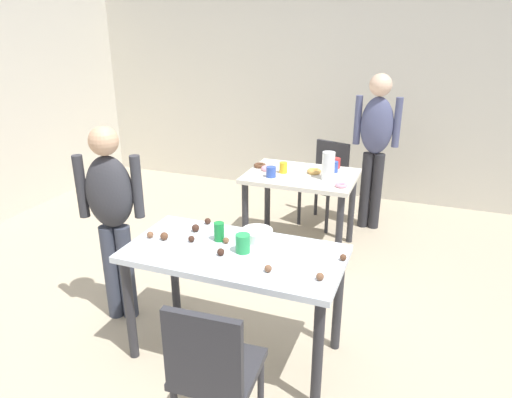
{
  "coord_description": "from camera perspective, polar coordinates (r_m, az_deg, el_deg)",
  "views": [
    {
      "loc": [
        1.11,
        -2.43,
        2.07
      ],
      "look_at": [
        0.04,
        0.41,
        0.9
      ],
      "focal_mm": 32.74,
      "sensor_mm": 36.0,
      "label": 1
    }
  ],
  "objects": [
    {
      "name": "cup_far_0",
      "position": [
        4.17,
        1.85,
        3.33
      ],
      "size": [
        0.09,
        0.09,
        0.1
      ],
      "primitive_type": "cylinder",
      "color": "#3351B2",
      "rests_on": "dining_table_far"
    },
    {
      "name": "cake_ball_6",
      "position": [
        2.58,
        7.83,
        -9.37
      ],
      "size": [
        0.04,
        0.04,
        0.04
      ],
      "primitive_type": "sphere",
      "color": "brown",
      "rests_on": "dining_table_near"
    },
    {
      "name": "cake_ball_4",
      "position": [
        3.13,
        -7.39,
        -3.53
      ],
      "size": [
        0.05,
        0.05,
        0.05
      ],
      "primitive_type": "sphere",
      "color": "#3D2319",
      "rests_on": "dining_table_near"
    },
    {
      "name": "cake_ball_7",
      "position": [
        3.23,
        -5.92,
        -2.7
      ],
      "size": [
        0.04,
        0.04,
        0.04
      ],
      "primitive_type": "sphere",
      "color": "#3D2319",
      "rests_on": "dining_table_near"
    },
    {
      "name": "cake_ball_8",
      "position": [
        2.99,
        -7.9,
        -4.84
      ],
      "size": [
        0.04,
        0.04,
        0.04
      ],
      "primitive_type": "sphere",
      "color": "#3D2319",
      "rests_on": "dining_table_near"
    },
    {
      "name": "chair_near_table",
      "position": [
        2.4,
        -5.33,
        -19.88
      ],
      "size": [
        0.42,
        0.42,
        0.87
      ],
      "color": "#2D2D33",
      "rests_on": "ground_plane"
    },
    {
      "name": "ground_plane",
      "position": [
        3.38,
        -3.21,
        -16.71
      ],
      "size": [
        6.4,
        6.4,
        0.0
      ],
      "primitive_type": "plane",
      "color": "tan"
    },
    {
      "name": "cake_ball_9",
      "position": [
        2.79,
        10.6,
        -7.02
      ],
      "size": [
        0.04,
        0.04,
        0.04
      ],
      "primitive_type": "sphere",
      "color": "brown",
      "rests_on": "dining_table_near"
    },
    {
      "name": "donut_far_3",
      "position": [
        4.47,
        0.47,
        4.13
      ],
      "size": [
        0.12,
        0.12,
        0.03
      ],
      "primitive_type": "torus",
      "color": "brown",
      "rests_on": "dining_table_far"
    },
    {
      "name": "donut_far_0",
      "position": [
        4.0,
        10.37,
        1.68
      ],
      "size": [
        0.1,
        0.1,
        0.03
      ],
      "primitive_type": "torus",
      "color": "pink",
      "rests_on": "dining_table_far"
    },
    {
      "name": "pitcher_far",
      "position": [
        4.14,
        8.82,
        4.03
      ],
      "size": [
        0.11,
        0.11,
        0.25
      ],
      "primitive_type": "cylinder",
      "color": "white",
      "rests_on": "dining_table_far"
    },
    {
      "name": "donut_far_2",
      "position": [
        4.37,
        1.45,
        3.76
      ],
      "size": [
        0.12,
        0.12,
        0.04
      ],
      "primitive_type": "torus",
      "color": "pink",
      "rests_on": "dining_table_far"
    },
    {
      "name": "chair_far_table",
      "position": [
        5.01,
        8.6,
        2.55
      ],
      "size": [
        0.5,
        0.5,
        0.87
      ],
      "color": "#2D2D33",
      "rests_on": "ground_plane"
    },
    {
      "name": "person_adult_far",
      "position": [
        4.84,
        14.42,
        7.19
      ],
      "size": [
        0.45,
        0.22,
        1.59
      ],
      "color": "#28282D",
      "rests_on": "ground_plane"
    },
    {
      "name": "mixing_bowl",
      "position": [
        2.99,
        0.14,
        -4.37
      ],
      "size": [
        0.2,
        0.2,
        0.07
      ],
      "primitive_type": "cylinder",
      "color": "white",
      "rests_on": "dining_table_near"
    },
    {
      "name": "cup_far_3",
      "position": [
        4.5,
        9.7,
        4.36
      ],
      "size": [
        0.09,
        0.09,
        0.09
      ],
      "primitive_type": "cylinder",
      "color": "red",
      "rests_on": "dining_table_far"
    },
    {
      "name": "cake_ball_2",
      "position": [
        2.63,
        1.49,
        -8.48
      ],
      "size": [
        0.04,
        0.04,
        0.04
      ],
      "primitive_type": "sphere",
      "color": "brown",
      "rests_on": "dining_table_near"
    },
    {
      "name": "cup_near_0",
      "position": [
        2.83,
        -1.62,
        -5.44
      ],
      "size": [
        0.09,
        0.09,
        0.12
      ],
      "primitive_type": "cylinder",
      "color": "green",
      "rests_on": "dining_table_near"
    },
    {
      "name": "soda_can",
      "position": [
        2.98,
        -4.5,
        -3.98
      ],
      "size": [
        0.07,
        0.07,
        0.12
      ],
      "primitive_type": "cylinder",
      "color": "#198438",
      "rests_on": "dining_table_near"
    },
    {
      "name": "cake_ball_0",
      "position": [
        3.05,
        -11.15,
        -4.47
      ],
      "size": [
        0.05,
        0.05,
        0.05
      ],
      "primitive_type": "sphere",
      "color": "brown",
      "rests_on": "dining_table_near"
    },
    {
      "name": "cake_ball_5",
      "position": [
        2.81,
        -4.32,
        -6.47
      ],
      "size": [
        0.04,
        0.04,
        0.04
      ],
      "primitive_type": "sphere",
      "color": "#3D2319",
      "rests_on": "dining_table_near"
    },
    {
      "name": "person_girl_near",
      "position": [
        3.34,
        -17.21,
        -1.26
      ],
      "size": [
        0.45,
        0.3,
        1.43
      ],
      "color": "#383D4C",
      "rests_on": "ground_plane"
    },
    {
      "name": "dining_table_near",
      "position": [
        2.91,
        -2.64,
        -8.14
      ],
      "size": [
        1.33,
        0.67,
        0.75
      ],
      "color": "silver",
      "rests_on": "ground_plane"
    },
    {
      "name": "cup_far_2",
      "position": [
        4.29,
        3.36,
        3.85
      ],
      "size": [
        0.07,
        0.07,
        0.1
      ],
      "primitive_type": "cylinder",
      "color": "yellow",
      "rests_on": "dining_table_far"
    },
    {
      "name": "dining_table_far",
      "position": [
        4.33,
        5.5,
        1.57
      ],
      "size": [
        0.99,
        0.73,
        0.75
      ],
      "color": "silver",
      "rests_on": "ground_plane"
    },
    {
      "name": "wall_back",
      "position": [
        5.79,
        9.73,
        13.15
      ],
      "size": [
        6.4,
        0.1,
        2.6
      ],
      "primitive_type": "cube",
      "color": "beige",
      "rests_on": "ground_plane"
    },
    {
      "name": "cake_ball_1",
      "position": [
        2.95,
        -3.65,
        -5.07
      ],
      "size": [
        0.04,
        0.04,
        0.04
      ],
      "primitive_type": "sphere",
      "color": "brown",
      "rests_on": "dining_table_near"
    },
    {
      "name": "cake_ball_3",
      "position": [
        3.09,
        -12.8,
        -4.27
      ],
      "size": [
        0.04,
        0.04,
        0.04
      ],
      "primitive_type": "sphere",
      "color": "brown",
      "rests_on": "dining_table_near"
    },
    {
      "name": "fork_near",
      "position": [
        2.79,
        7.87,
        -7.25
      ],
      "size": [
        0.17,
        0.02,
        0.01
      ],
      "primitive_type": "cube",
      "color": "silver",
      "rests_on": "dining_table_near"
    },
    {
      "name": "cup_far_1",
      "position": [
        4.37,
        9.48,
        3.9
      ],
      "size": [
        0.08,
        0.08,
        0.1
      ],
      "primitive_type": "cylinder",
      "color": "#3351B2",
      "rests_on": "dining_table_far"
    },
    {
      "name": "donut_far_1",
      "position": [
        4.32,
        7.12,
        3.39
      ],
      "size": [
        0.13,
        0.13,
        0.04
      ],
      "primitive_type": "torus",
      "color": "gold",
      "rests_on": "dining_table_far"
    }
  ]
}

